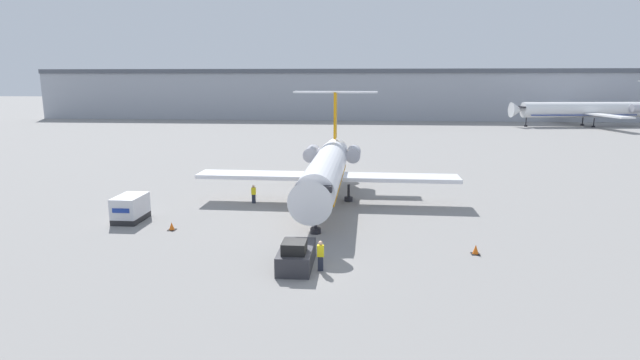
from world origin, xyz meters
name	(u,v)px	position (x,y,z in m)	size (l,w,h in m)	color
ground_plane	(303,271)	(0.00, 0.00, 0.00)	(600.00, 600.00, 0.00)	gray
terminal_building	(351,94)	(0.00, 120.00, 7.12)	(180.00, 16.80, 14.18)	#9EA3AD
airplane_main	(327,169)	(0.19, 17.08, 3.20)	(24.22, 25.44, 9.99)	white
pushback_tug	(296,255)	(-0.50, 0.68, 0.71)	(2.01, 4.27, 1.90)	#2D2D33
luggage_cart	(130,208)	(-15.22, 9.58, 1.05)	(1.97, 3.26, 2.09)	#232326
worker_near_tug	(321,255)	(1.04, 0.11, 0.99)	(0.40, 0.26, 1.87)	#232838
worker_by_wing	(254,194)	(-6.53, 16.19, 0.90)	(0.40, 0.24, 1.72)	#232838
traffic_cone_left	(172,226)	(-10.96, 7.36, 0.29)	(0.58, 0.58, 0.61)	black
traffic_cone_right	(476,250)	(10.96, 3.84, 0.31)	(0.56, 0.56, 0.65)	black
airplane_parked_far_left	(585,110)	(57.40, 99.18, 4.06)	(36.16, 31.56, 11.02)	white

